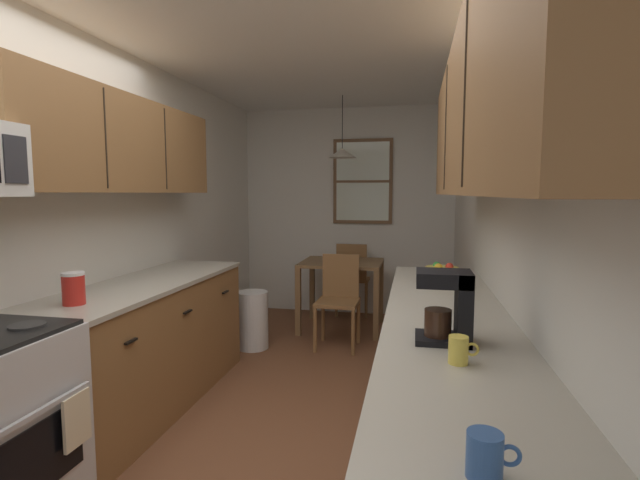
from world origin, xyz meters
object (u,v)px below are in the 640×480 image
at_px(storage_canister, 74,288).
at_px(coffee_maker, 451,305).
at_px(mug_by_coffeemaker, 459,350).
at_px(mug_spare, 485,455).
at_px(dining_chair_near, 339,296).
at_px(fruit_bowl, 442,270).
at_px(dining_chair_far, 353,275).
at_px(dining_table, 342,273).
at_px(trash_bin, 253,320).

relative_size(storage_canister, coffee_maker, 0.61).
xyz_separation_m(mug_by_coffeemaker, mug_spare, (-0.01, -0.69, -0.00)).
height_order(dining_chair_near, fruit_bowl, fruit_bowl).
height_order(storage_canister, mug_by_coffeemaker, storage_canister).
bearing_deg(coffee_maker, dining_chair_near, 108.94).
distance_m(dining_chair_near, storage_canister, 2.57).
bearing_deg(dining_chair_far, mug_by_coffeemaker, -77.17).
height_order(dining_table, fruit_bowl, fruit_bowl).
relative_size(trash_bin, coffee_maker, 1.91).
height_order(dining_chair_near, trash_bin, dining_chair_near).
height_order(dining_table, dining_chair_near, dining_chair_near).
bearing_deg(trash_bin, mug_spare, -62.36).
distance_m(trash_bin, coffee_maker, 2.93).
bearing_deg(dining_chair_near, dining_table, 96.08).
distance_m(trash_bin, mug_spare, 3.68).
relative_size(dining_chair_far, fruit_bowl, 3.73).
bearing_deg(dining_table, fruit_bowl, -56.51).
xyz_separation_m(dining_chair_far, mug_spare, (0.89, -4.61, 0.45)).
bearing_deg(dining_chair_far, dining_chair_near, -89.24).
xyz_separation_m(dining_chair_near, dining_chair_far, (-0.02, 1.16, 0.00)).
height_order(trash_bin, storage_canister, storage_canister).
xyz_separation_m(dining_chair_near, fruit_bowl, (0.92, -0.91, 0.44)).
relative_size(dining_chair_near, mug_spare, 7.85).
distance_m(storage_canister, mug_spare, 2.31).
bearing_deg(storage_canister, dining_chair_near, 63.95).
height_order(coffee_maker, mug_by_coffeemaker, coffee_maker).
distance_m(dining_table, coffee_maker, 3.27).
height_order(trash_bin, fruit_bowl, fruit_bowl).
height_order(trash_bin, coffee_maker, coffee_maker).
distance_m(dining_table, trash_bin, 1.17).
bearing_deg(trash_bin, dining_chair_near, 16.93).
relative_size(trash_bin, fruit_bowl, 2.32).
distance_m(storage_canister, fruit_bowl, 2.44).
bearing_deg(dining_table, coffee_maker, -73.36).
xyz_separation_m(dining_chair_far, fruit_bowl, (0.94, -2.07, 0.44)).
bearing_deg(mug_spare, dining_chair_near, 104.18).
bearing_deg(mug_by_coffeemaker, trash_bin, 123.77).
bearing_deg(mug_by_coffeemaker, fruit_bowl, 88.65).
xyz_separation_m(mug_by_coffeemaker, fruit_bowl, (0.04, 1.86, -0.01)).
bearing_deg(dining_chair_far, coffee_maker, -76.55).
relative_size(storage_canister, mug_by_coffeemaker, 1.66).
relative_size(dining_chair_near, storage_canister, 5.05).
bearing_deg(storage_canister, mug_spare, -30.97).
bearing_deg(mug_spare, storage_canister, 149.03).
bearing_deg(fruit_bowl, mug_spare, -91.14).
relative_size(mug_by_coffeemaker, fruit_bowl, 0.45).
bearing_deg(trash_bin, mug_by_coffeemaker, -56.23).
height_order(dining_table, mug_spare, mug_spare).
xyz_separation_m(dining_table, dining_chair_near, (0.06, -0.58, -0.13)).
bearing_deg(dining_chair_far, dining_table, -94.58).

